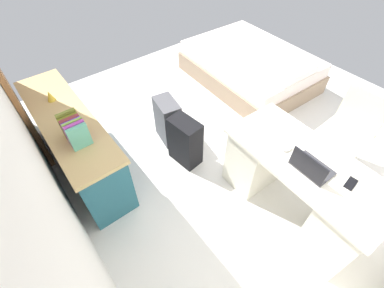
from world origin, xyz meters
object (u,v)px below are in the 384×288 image
office_chair (344,137)px  computer_mouse (287,148)px  cell_phone_near_laptop (351,184)px  figurine_small (50,96)px  suitcase_spare_grey (168,121)px  bed (250,67)px  desk (297,185)px  credenza (75,142)px  laptop (311,167)px  suitcase_black (185,142)px

office_chair → computer_mouse: (0.13, 0.93, 0.34)m
cell_phone_near_laptop → figurine_small: (2.48, 1.48, 0.06)m
suitcase_spare_grey → figurine_small: size_ratio=5.21×
suitcase_spare_grey → computer_mouse: bearing=-156.0°
bed → computer_mouse: computer_mouse is taller
desk → office_chair: (0.07, -0.89, 0.03)m
credenza → cell_phone_near_laptop: bearing=-145.7°
laptop → figurine_small: laptop is taller
suitcase_black → cell_phone_near_laptop: cell_phone_near_laptop is taller
office_chair → credenza: size_ratio=0.52×
office_chair → suitcase_spare_grey: 1.99m
desk → computer_mouse: computer_mouse is taller
desk → figurine_small: size_ratio=13.28×
desk → computer_mouse: size_ratio=14.61×
figurine_small → credenza: bearing=-179.7°
figurine_small → cell_phone_near_laptop: bearing=-149.2°
cell_phone_near_laptop → suitcase_black: bearing=11.2°
credenza → suitcase_black: bearing=-124.1°
desk → suitcase_black: 1.25m
bed → laptop: laptop is taller
office_chair → bed: size_ratio=0.48×
suitcase_spare_grey → cell_phone_near_laptop: cell_phone_near_laptop is taller
desk → bed: (1.86, -1.36, -0.15)m
desk → computer_mouse: bearing=12.5°
office_chair → figurine_small: office_chair is taller
office_chair → suitcase_black: 1.73m
office_chair → computer_mouse: office_chair is taller
suitcase_black → computer_mouse: (-0.96, -0.40, 0.46)m
laptop → office_chair: bearing=-82.8°
office_chair → bed: 1.86m
desk → suitcase_black: (1.16, 0.44, -0.09)m
office_chair → suitcase_spare_grey: (1.51, 1.28, -0.13)m
laptop → computer_mouse: laptop is taller
bed → suitcase_spare_grey: bed is taller
credenza → suitcase_black: credenza is taller
suitcase_black → computer_mouse: size_ratio=5.92×
suitcase_black → suitcase_spare_grey: (0.42, -0.05, -0.01)m
credenza → bed: size_ratio=0.92×
suitcase_black → bed: bearing=-75.6°
office_chair → credenza: bearing=52.7°
laptop → cell_phone_near_laptop: size_ratio=2.33×
suitcase_black → suitcase_spare_grey: suitcase_black is taller
bed → suitcase_spare_grey: 1.77m
suitcase_black → computer_mouse: computer_mouse is taller
office_chair → laptop: bearing=97.2°
computer_mouse → cell_phone_near_laptop: computer_mouse is taller
suitcase_spare_grey → figurine_small: (0.57, 1.04, 0.52)m
suitcase_spare_grey → computer_mouse: computer_mouse is taller
desk → cell_phone_near_laptop: (-0.34, -0.06, 0.36)m
suitcase_black → laptop: size_ratio=1.87×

